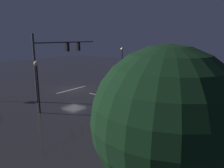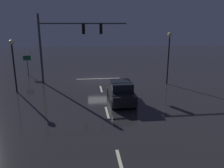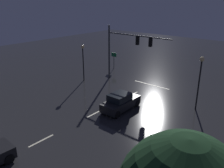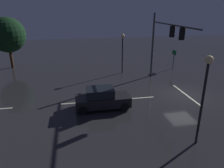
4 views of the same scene
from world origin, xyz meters
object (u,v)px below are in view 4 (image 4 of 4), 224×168
(route_sign, at_px, (174,55))
(traffic_signal_assembly, at_px, (164,38))
(street_lamp_right_kerb, at_px, (123,46))
(tree_right_near, at_px, (8,35))
(car_approaching, at_px, (102,99))
(street_lamp_left_kerb, at_px, (205,85))

(route_sign, bearing_deg, traffic_signal_assembly, 143.17)
(traffic_signal_assembly, xyz_separation_m, route_sign, (5.30, -3.97, -3.02))
(street_lamp_right_kerb, xyz_separation_m, tree_right_near, (5.10, 13.92, 0.97))
(street_lamp_right_kerb, height_order, tree_right_near, tree_right_near)
(car_approaching, relative_size, street_lamp_left_kerb, 0.82)
(street_lamp_left_kerb, distance_m, route_sign, 16.64)
(car_approaching, xyz_separation_m, street_lamp_right_kerb, (9.16, -3.80, 2.55))
(car_approaching, bearing_deg, traffic_signal_assembly, -56.94)
(traffic_signal_assembly, distance_m, route_sign, 7.28)
(street_lamp_right_kerb, distance_m, tree_right_near, 14.86)
(traffic_signal_assembly, height_order, route_sign, traffic_signal_assembly)
(route_sign, xyz_separation_m, tree_right_near, (4.50, 20.94, 2.50))
(traffic_signal_assembly, bearing_deg, route_sign, -36.83)
(car_approaching, distance_m, street_lamp_right_kerb, 10.24)
(street_lamp_right_kerb, bearing_deg, street_lamp_left_kerb, -176.02)
(street_lamp_left_kerb, distance_m, street_lamp_right_kerb, 14.86)
(route_sign, distance_m, tree_right_near, 21.56)
(street_lamp_left_kerb, bearing_deg, street_lamp_right_kerb, 3.98)
(street_lamp_right_kerb, bearing_deg, car_approaching, 157.47)
(traffic_signal_assembly, relative_size, car_approaching, 2.07)
(traffic_signal_assembly, relative_size, street_lamp_right_kerb, 1.90)
(tree_right_near, bearing_deg, street_lamp_left_kerb, -143.10)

